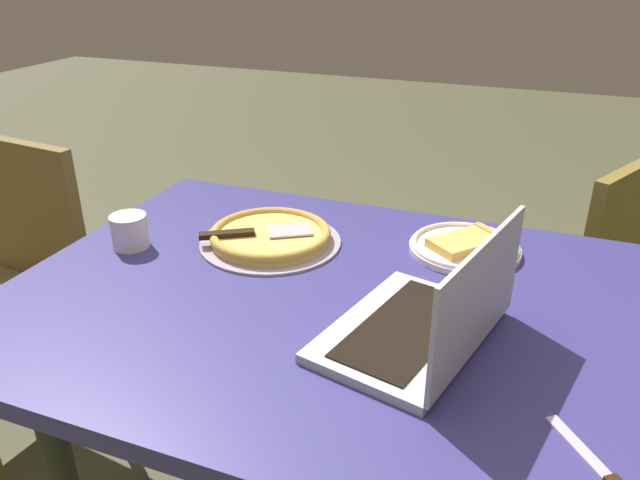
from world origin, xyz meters
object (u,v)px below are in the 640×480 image
at_px(pizza_tray, 270,236).
at_px(chair_near, 5,280).
at_px(table_knife, 611,480).
at_px(dining_table, 322,327).
at_px(drink_cup, 130,231).
at_px(laptop, 428,322).
at_px(chair_far, 569,268).
at_px(pizza_plate, 465,246).

height_order(pizza_tray, chair_near, chair_near).
relative_size(table_knife, chair_near, 0.19).
xyz_separation_m(dining_table, drink_cup, (-0.48, 0.04, 0.12)).
bearing_deg(chair_near, laptop, -10.27).
xyz_separation_m(laptop, drink_cup, (-0.71, 0.13, -0.00)).
bearing_deg(chair_far, pizza_plate, -114.62).
xyz_separation_m(laptop, pizza_tray, (-0.42, 0.26, -0.03)).
distance_m(pizza_plate, pizza_tray, 0.44).
bearing_deg(drink_cup, pizza_tray, 24.64).
bearing_deg(dining_table, pizza_plate, 51.41).
distance_m(pizza_tray, table_knife, 0.86).
xyz_separation_m(dining_table, pizza_tray, (-0.19, 0.17, 0.10)).
xyz_separation_m(laptop, chair_near, (-1.26, 0.23, -0.29)).
distance_m(dining_table, pizza_tray, 0.28).
bearing_deg(chair_far, dining_table, -119.93).
bearing_deg(pizza_plate, dining_table, -128.59).
xyz_separation_m(pizza_tray, table_knife, (0.71, -0.48, -0.01)).
relative_size(laptop, pizza_plate, 1.59).
height_order(table_knife, chair_far, chair_far).
bearing_deg(drink_cup, dining_table, -4.62).
relative_size(pizza_tray, chair_far, 0.38).
relative_size(table_knife, drink_cup, 2.09).
bearing_deg(chair_near, pizza_plate, 6.90).
height_order(dining_table, chair_near, chair_near).
relative_size(dining_table, laptop, 3.16).
xyz_separation_m(drink_cup, chair_near, (-0.55, 0.10, -0.29)).
xyz_separation_m(pizza_tray, drink_cup, (-0.29, -0.13, 0.02)).
xyz_separation_m(table_knife, chair_far, (-0.03, 1.15, -0.27)).
bearing_deg(chair_far, drink_cup, -140.33).
bearing_deg(table_knife, pizza_plate, 115.35).
bearing_deg(pizza_tray, laptop, -31.85).
bearing_deg(dining_table, laptop, -21.97).
relative_size(laptop, chair_near, 0.44).
bearing_deg(dining_table, pizza_tray, 138.78).
distance_m(laptop, pizza_tray, 0.50).
height_order(laptop, drink_cup, laptop).
height_order(pizza_tray, table_knife, pizza_tray).
xyz_separation_m(laptop, table_knife, (0.29, -0.22, -0.04)).
bearing_deg(chair_near, drink_cup, -10.04).
bearing_deg(laptop, chair_near, 169.73).
relative_size(dining_table, drink_cup, 15.10).
bearing_deg(pizza_plate, laptop, -90.53).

